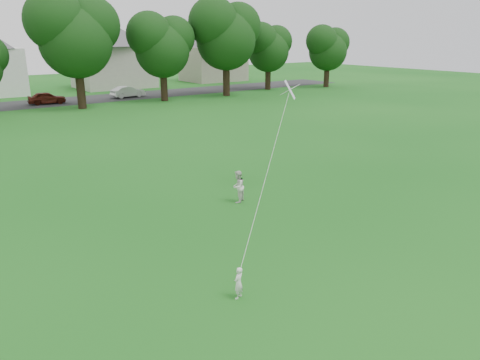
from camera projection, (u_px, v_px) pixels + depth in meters
ground at (273, 267)px, 14.56m from camera, size 160.00×160.00×0.00m
street at (1, 106)px, 46.80m from camera, size 90.00×7.00×0.01m
toddler at (239, 283)px, 12.71m from camera, size 0.40×0.34×0.93m
older_boy at (238, 187)px, 19.97m from camera, size 0.85×0.80×1.40m
kite at (271, 160)px, 16.74m from camera, size 4.33×3.76×10.78m
tree_row at (58, 40)px, 42.86m from camera, size 82.90×8.88×11.21m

